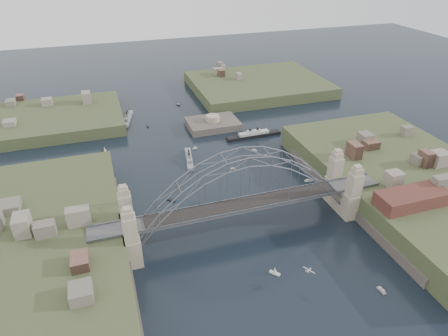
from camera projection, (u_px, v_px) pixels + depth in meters
ground at (244, 228)px, 113.88m from camera, size 500.00×500.00×0.00m
bridge at (245, 192)px, 107.67m from camera, size 84.00×13.80×24.60m
shore_west at (26, 268)px, 97.38m from camera, size 50.50×90.00×12.00m
shore_east at (409, 188)px, 128.40m from camera, size 50.50×90.00×12.00m
headland_nw at (53, 123)px, 176.68m from camera, size 60.00×45.00×9.00m
headland_ne at (258, 88)px, 217.27m from camera, size 70.00×55.00×9.50m
fort_island at (213, 128)px, 174.73m from camera, size 22.00×16.00×9.40m
wharf_shed at (412, 198)px, 109.26m from camera, size 20.00×8.00×4.00m
finger_pier at (425, 261)px, 101.11m from camera, size 4.00×22.00×1.40m
naval_cruiser_near at (189, 158)px, 148.16m from camera, size 4.92×16.51×4.91m
naval_cruiser_far at (128, 118)px, 180.61m from camera, size 6.76×17.36×5.85m
ocean_liner at (254, 135)px, 165.35m from camera, size 23.57×3.63×5.77m
aeroplane at (309, 271)px, 92.76m from camera, size 1.92×2.96×0.47m
small_boat_a at (171, 200)px, 125.58m from camera, size 2.53×2.77×0.45m
small_boat_b at (233, 169)px, 142.28m from camera, size 2.07×1.21×1.43m
small_boat_c at (275, 271)px, 97.96m from camera, size 2.48×2.63×2.38m
small_boat_d at (254, 150)px, 154.75m from camera, size 2.00×1.91×1.43m
small_boat_e at (105, 150)px, 153.99m from camera, size 1.84×3.87×2.38m
small_boat_f at (195, 148)px, 156.38m from camera, size 1.86×0.91×1.43m
small_boat_g at (381, 290)px, 93.39m from camera, size 1.07×2.57×1.43m
small_boat_h at (148, 127)px, 174.42m from camera, size 0.84×2.12×0.45m
small_boat_i at (309, 180)px, 135.57m from camera, size 2.85×1.50×1.43m
small_boat_k at (178, 105)px, 196.91m from camera, size 1.69×1.67×1.43m
small_boat_l at (85, 196)px, 127.65m from camera, size 1.24×2.69×1.43m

